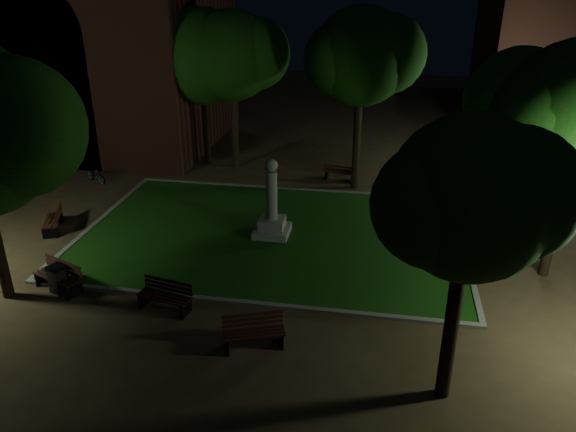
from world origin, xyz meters
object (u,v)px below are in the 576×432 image
(bench_left_side, at_px, (54,221))
(bench_right_side, at_px, (472,236))
(trash_bin, at_px, (58,279))
(bench_west_near, at_px, (59,277))
(monument, at_px, (272,214))
(bicycle, at_px, (96,175))
(bench_near_right, at_px, (254,332))
(bench_far_side, at_px, (340,173))
(bench_near_left, at_px, (166,297))

(bench_left_side, xyz_separation_m, bench_right_side, (16.86, 1.49, 0.01))
(trash_bin, bearing_deg, bench_west_near, 112.14)
(monument, distance_m, bicycle, 10.94)
(bench_near_right, xyz_separation_m, bench_right_side, (6.95, 7.58, -0.01))
(monument, bearing_deg, bench_far_side, 72.77)
(bench_west_near, xyz_separation_m, bench_left_side, (-2.71, 4.19, -0.03))
(bench_right_side, height_order, bicycle, bench_right_side)
(bench_near_right, bearing_deg, bench_west_near, 144.91)
(bench_near_left, distance_m, bench_far_side, 13.38)
(bench_right_side, height_order, trash_bin, trash_bin)
(bench_west_near, xyz_separation_m, bicycle, (-3.68, 9.71, -0.07))
(bench_west_near, distance_m, bicycle, 10.39)
(bench_left_side, distance_m, bench_far_side, 13.65)
(bench_left_side, relative_size, bench_right_side, 0.98)
(bench_far_side, height_order, bicycle, bench_far_side)
(bench_far_side, xyz_separation_m, bicycle, (-12.10, -2.38, -0.00))
(bicycle, bearing_deg, bench_far_side, -48.64)
(bench_west_near, relative_size, bench_right_side, 1.06)
(monument, bearing_deg, bench_near_left, -111.71)
(bench_near_left, distance_m, bench_near_right, 3.49)
(bench_left_side, bearing_deg, bench_west_near, 11.11)
(bench_near_right, relative_size, trash_bin, 1.96)
(trash_bin, bearing_deg, monument, 40.93)
(bench_left_side, distance_m, bicycle, 5.61)
(bench_left_side, distance_m, trash_bin, 5.15)
(monument, xyz_separation_m, bench_near_left, (-2.30, -5.78, -0.50))
(bench_left_side, relative_size, bicycle, 1.16)
(trash_bin, bearing_deg, bench_near_left, -5.44)
(bench_right_side, bearing_deg, bench_west_near, 132.39)
(bench_near_left, distance_m, trash_bin, 3.95)
(bench_left_side, bearing_deg, monument, 74.95)
(bench_right_side, xyz_separation_m, bench_far_side, (-5.73, 6.42, -0.04))
(bench_right_side, bearing_deg, bench_near_left, 141.94)
(monument, xyz_separation_m, bicycle, (-9.98, 4.46, -0.55))
(bench_left_side, bearing_deg, bench_far_side, 103.61)
(bench_near_left, xyz_separation_m, trash_bin, (-3.93, 0.37, 0.03))
(bench_far_side, bearing_deg, bench_right_side, 140.18)
(monument, height_order, bench_near_left, monument)
(bench_right_side, distance_m, bicycle, 18.28)
(bench_far_side, bearing_deg, trash_bin, 64.10)
(bench_left_side, relative_size, trash_bin, 1.87)
(bench_near_right, distance_m, bicycle, 15.92)
(bench_near_left, relative_size, bench_right_side, 1.01)
(monument, height_order, bench_left_side, monument)
(bench_left_side, relative_size, bench_far_side, 1.09)
(bench_near_right, relative_size, bench_far_side, 1.15)
(monument, height_order, bench_near_right, monument)
(bench_near_right, relative_size, bicycle, 1.22)
(monument, height_order, trash_bin, monument)
(bench_right_side, distance_m, bench_far_side, 8.60)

